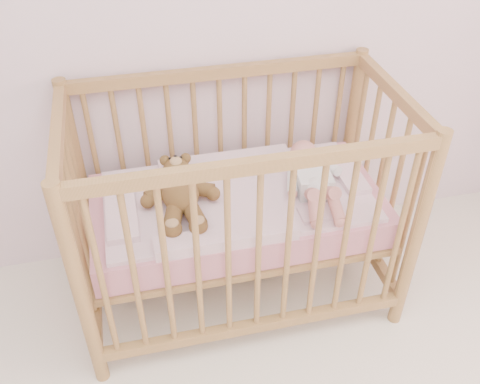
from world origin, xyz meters
name	(u,v)px	position (x,y,z in m)	size (l,w,h in m)	color
crib	(237,207)	(0.19, 1.60, 0.50)	(1.36, 0.76, 1.00)	#AE7E49
mattress	(237,210)	(0.19, 1.60, 0.49)	(1.22, 0.62, 0.13)	pink
blanket	(237,196)	(0.19, 1.60, 0.56)	(1.10, 0.58, 0.06)	pink
baby	(312,174)	(0.51, 1.58, 0.64)	(0.26, 0.55, 0.13)	white
teddy_bear	(180,191)	(-0.05, 1.58, 0.65)	(0.33, 0.48, 0.13)	brown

